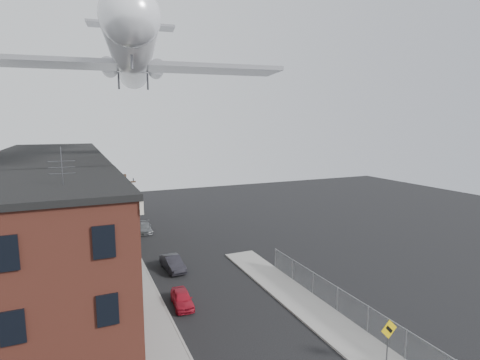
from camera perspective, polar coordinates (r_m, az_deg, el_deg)
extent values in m
cube|color=gray|center=(41.32, -17.49, -10.50)|extent=(3.00, 62.00, 0.12)
cube|color=gray|center=(28.88, 10.81, -18.78)|extent=(3.00, 26.00, 0.12)
cube|color=gray|center=(41.47, -15.47, -10.33)|extent=(0.15, 62.00, 0.14)
cube|color=gray|center=(28.16, 8.23, -19.45)|extent=(0.15, 26.00, 0.14)
cube|color=#381912|center=(23.60, -29.38, -13.02)|extent=(10.00, 12.00, 10.00)
cube|color=black|center=(22.34, -30.34, -0.58)|extent=(10.30, 12.30, 0.30)
cube|color=beige|center=(22.39, -17.25, -0.94)|extent=(0.16, 12.20, 0.60)
cylinder|color=#515156|center=(20.09, -25.50, 1.75)|extent=(0.04, 0.04, 2.00)
cube|color=slate|center=(32.63, -27.84, -7.11)|extent=(10.00, 7.00, 10.00)
cube|color=black|center=(31.73, -28.48, 1.90)|extent=(10.25, 7.00, 0.30)
cube|color=gray|center=(34.08, -17.09, -13.73)|extent=(1.80, 6.40, 0.25)
cube|color=beige|center=(33.33, -17.25, -10.22)|extent=(1.90, 6.50, 0.15)
cube|color=gray|center=(39.43, -27.18, -4.51)|extent=(10.00, 7.00, 10.00)
cube|color=black|center=(38.69, -27.69, 2.96)|extent=(10.25, 7.00, 0.30)
cube|color=gray|center=(40.64, -18.29, -10.13)|extent=(1.80, 6.40, 0.25)
cube|color=beige|center=(40.01, -18.44, -7.14)|extent=(1.90, 6.50, 0.15)
cube|color=slate|center=(46.28, -26.71, -2.67)|extent=(10.00, 7.00, 10.00)
cube|color=black|center=(45.65, -27.14, 3.69)|extent=(10.25, 7.00, 0.30)
cube|color=gray|center=(47.32, -19.15, -7.54)|extent=(1.80, 6.40, 0.25)
cube|color=beige|center=(46.78, -19.28, -4.94)|extent=(1.90, 6.50, 0.15)
cube|color=gray|center=(53.18, -26.37, -1.31)|extent=(10.00, 7.00, 10.00)
cube|color=black|center=(52.63, -26.74, 4.23)|extent=(10.25, 7.00, 0.30)
cube|color=gray|center=(54.08, -19.78, -5.59)|extent=(1.80, 6.40, 0.25)
cube|color=beige|center=(53.61, -19.90, -3.30)|extent=(1.90, 6.50, 0.15)
cube|color=slate|center=(60.10, -26.10, -0.26)|extent=(10.00, 7.00, 10.00)
cube|color=black|center=(59.61, -26.42, 4.64)|extent=(10.25, 7.00, 0.30)
cube|color=gray|center=(60.90, -20.27, -4.07)|extent=(1.80, 6.40, 0.25)
cube|color=beige|center=(60.48, -20.38, -2.03)|extent=(1.90, 6.50, 0.15)
cylinder|color=gray|center=(24.77, 23.96, -21.98)|extent=(0.06, 0.06, 1.90)
cylinder|color=gray|center=(26.58, 18.90, -19.49)|extent=(0.06, 0.06, 1.90)
cylinder|color=gray|center=(28.59, 14.64, -17.22)|extent=(0.06, 0.06, 1.90)
cylinder|color=gray|center=(30.76, 11.05, -15.19)|extent=(0.06, 0.06, 1.90)
cylinder|color=gray|center=(33.06, 8.00, -13.39)|extent=(0.06, 0.06, 1.90)
cylinder|color=gray|center=(35.47, 5.40, -11.80)|extent=(0.06, 0.06, 1.90)
cube|color=gray|center=(28.22, 14.71, -15.57)|extent=(0.04, 18.00, 0.04)
cube|color=gray|center=(28.59, 14.64, -17.22)|extent=(0.02, 18.00, 1.80)
cylinder|color=#515156|center=(23.69, 21.55, -22.35)|extent=(0.07, 0.07, 2.60)
cube|color=yellow|center=(23.21, 21.76, -20.36)|extent=(1.10, 0.03, 1.10)
cube|color=black|center=(23.19, 21.79, -20.38)|extent=(0.52, 0.02, 0.52)
cylinder|color=black|center=(34.31, -16.84, -6.62)|extent=(0.26, 0.26, 9.00)
cube|color=black|center=(33.55, -17.12, -0.33)|extent=(1.80, 0.12, 0.12)
cylinder|color=black|center=(33.45, -18.32, -0.07)|extent=(0.08, 0.08, 0.25)
cylinder|color=black|center=(33.61, -15.95, 0.08)|extent=(0.08, 0.08, 0.25)
cylinder|color=black|center=(44.80, -18.01, -7.52)|extent=(0.24, 0.24, 2.40)
sphere|color=#1D4713|center=(44.22, -18.16, -4.52)|extent=(3.20, 3.20, 3.20)
sphere|color=#1D4713|center=(44.10, -17.44, -5.27)|extent=(2.24, 2.24, 2.24)
imported|color=#AF1628|center=(29.06, -8.82, -17.42)|extent=(1.61, 3.47, 1.15)
imported|color=black|center=(35.56, -10.22, -12.36)|extent=(1.71, 4.07, 1.31)
imported|color=slate|center=(48.06, -14.27, -7.06)|extent=(1.97, 4.02, 1.13)
cylinder|color=white|center=(36.71, -16.10, 17.67)|extent=(7.32, 26.36, 3.48)
sphere|color=white|center=(23.93, -16.46, 22.84)|extent=(3.48, 3.48, 3.48)
cone|color=white|center=(49.64, -15.94, 15.18)|extent=(3.93, 3.75, 3.48)
cube|color=#939399|center=(34.93, -16.06, 16.35)|extent=(26.52, 8.39, 0.38)
cylinder|color=#939399|center=(45.98, -19.37, 15.87)|extent=(2.37, 4.57, 1.74)
cylinder|color=#939399|center=(45.96, -12.59, 16.14)|extent=(2.37, 4.57, 1.74)
cube|color=white|center=(49.57, -16.09, 18.75)|extent=(0.88, 4.13, 6.10)
cube|color=#939399|center=(51.23, -16.22, 21.64)|extent=(10.65, 4.33, 0.27)
cylinder|color=#515156|center=(25.65, -16.18, 17.37)|extent=(0.17, 0.17, 1.31)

